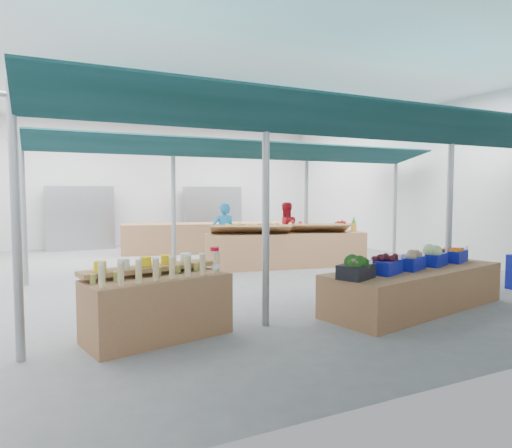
# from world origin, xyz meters

# --- Properties ---
(floor) EXTENTS (13.00, 13.00, 0.00)m
(floor) POSITION_xyz_m (0.00, 0.00, 0.00)
(floor) COLOR slate
(floor) RESTS_ON ground
(hall) EXTENTS (13.00, 13.00, 13.00)m
(hall) POSITION_xyz_m (0.00, 1.44, 2.65)
(hall) COLOR silver
(hall) RESTS_ON ground
(pole_grid) EXTENTS (10.00, 4.60, 3.00)m
(pole_grid) POSITION_xyz_m (0.75, -1.75, 1.81)
(pole_grid) COLOR gray
(pole_grid) RESTS_ON floor
(awnings) EXTENTS (9.50, 7.08, 0.30)m
(awnings) POSITION_xyz_m (0.75, -1.75, 2.78)
(awnings) COLOR #0A2C2D
(awnings) RESTS_ON pole_grid
(back_shelving_left) EXTENTS (2.00, 0.50, 2.00)m
(back_shelving_left) POSITION_xyz_m (-2.50, 6.00, 1.00)
(back_shelving_left) COLOR #B23F33
(back_shelving_left) RESTS_ON floor
(back_shelving_right) EXTENTS (2.00, 0.50, 2.00)m
(back_shelving_right) POSITION_xyz_m (2.00, 6.00, 1.00)
(back_shelving_right) COLOR #B23F33
(back_shelving_right) RESTS_ON floor
(bottle_shelf) EXTENTS (1.88, 1.38, 1.06)m
(bottle_shelf) POSITION_xyz_m (-2.47, -3.85, 0.43)
(bottle_shelf) COLOR brown
(bottle_shelf) RESTS_ON floor
(veg_counter) EXTENTS (3.45, 1.73, 0.64)m
(veg_counter) POSITION_xyz_m (1.53, -4.23, 0.32)
(veg_counter) COLOR brown
(veg_counter) RESTS_ON floor
(fruit_counter) EXTENTS (4.00, 1.67, 0.83)m
(fruit_counter) POSITION_xyz_m (1.72, 0.17, 0.42)
(fruit_counter) COLOR brown
(fruit_counter) RESTS_ON floor
(far_counter) EXTENTS (5.04, 2.24, 0.89)m
(far_counter) POSITION_xyz_m (0.88, 3.59, 0.45)
(far_counter) COLOR brown
(far_counter) RESTS_ON floor
(vendor_left) EXTENTS (0.63, 0.48, 1.56)m
(vendor_left) POSITION_xyz_m (0.52, 1.27, 0.78)
(vendor_left) COLOR #1B75B2
(vendor_left) RESTS_ON floor
(vendor_right) EXTENTS (0.86, 0.73, 1.56)m
(vendor_right) POSITION_xyz_m (2.32, 1.27, 0.78)
(vendor_right) COLOR #B11521
(vendor_right) RESTS_ON floor
(crate_broccoli) EXTENTS (0.60, 0.52, 0.35)m
(crate_broccoli) POSITION_xyz_m (0.14, -4.51, 0.80)
(crate_broccoli) COLOR black
(crate_broccoli) RESTS_ON veg_counter
(crate_beets) EXTENTS (0.60, 0.52, 0.29)m
(crate_beets) POSITION_xyz_m (0.76, -4.38, 0.77)
(crate_beets) COLOR #0D158F
(crate_beets) RESTS_ON veg_counter
(crate_celeriac) EXTENTS (0.60, 0.52, 0.31)m
(crate_celeriac) POSITION_xyz_m (1.35, -4.26, 0.79)
(crate_celeriac) COLOR #0D158F
(crate_celeriac) RESTS_ON veg_counter
(crate_cabbage) EXTENTS (0.60, 0.52, 0.35)m
(crate_cabbage) POSITION_xyz_m (1.98, -4.14, 0.80)
(crate_cabbage) COLOR #0D158F
(crate_cabbage) RESTS_ON veg_counter
(crate_carrots) EXTENTS (0.60, 0.52, 0.29)m
(crate_carrots) POSITION_xyz_m (2.60, -4.01, 0.75)
(crate_carrots) COLOR #0D158F
(crate_carrots) RESTS_ON veg_counter
(sparrow) EXTENTS (0.12, 0.09, 0.11)m
(sparrow) POSITION_xyz_m (0.01, -4.65, 0.89)
(sparrow) COLOR brown
(sparrow) RESTS_ON crate_broccoli
(pole_ribbon) EXTENTS (0.12, 0.12, 0.28)m
(pole_ribbon) POSITION_xyz_m (-1.74, -4.00, 1.08)
(pole_ribbon) COLOR red
(pole_ribbon) RESTS_ON pole_grid
(apple_heap_yellow) EXTENTS (2.02, 1.37, 0.27)m
(apple_heap_yellow) POSITION_xyz_m (0.80, 0.26, 1.00)
(apple_heap_yellow) COLOR #997247
(apple_heap_yellow) RESTS_ON fruit_counter
(apple_heap_red) EXTENTS (1.65, 1.22, 0.27)m
(apple_heap_red) POSITION_xyz_m (2.48, -0.07, 1.00)
(apple_heap_red) COLOR #997247
(apple_heap_red) RESTS_ON fruit_counter
(pineapple) EXTENTS (0.14, 0.14, 0.39)m
(pineapple) POSITION_xyz_m (3.43, -0.26, 1.01)
(pineapple) COLOR #8C6019
(pineapple) RESTS_ON fruit_counter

